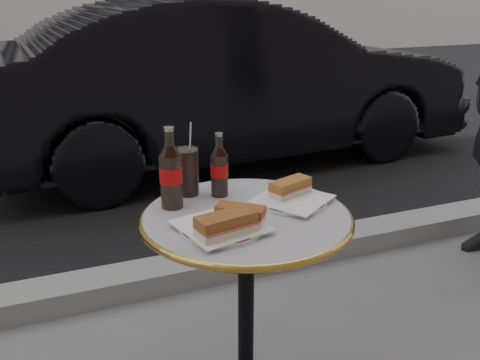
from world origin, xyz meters
name	(u,v)px	position (x,y,z in m)	size (l,w,h in m)	color
asphalt_road	(81,110)	(0.00, 5.00, 0.00)	(40.00, 8.00, 0.00)	black
curb	(175,274)	(0.00, 0.90, 0.05)	(40.00, 0.20, 0.12)	gray
bistro_table	(246,321)	(0.00, 0.00, 0.37)	(0.62, 0.62, 0.73)	#BAB2C4
plate_left	(221,228)	(-0.11, -0.08, 0.74)	(0.23, 0.23, 0.01)	silver
plate_right	(292,201)	(0.16, 0.02, 0.74)	(0.21, 0.21, 0.01)	silver
sandwich_left_a	(226,225)	(-0.11, -0.13, 0.77)	(0.16, 0.07, 0.06)	brown
sandwich_left_b	(240,215)	(-0.05, -0.08, 0.77)	(0.13, 0.06, 0.05)	brown
sandwich_right	(290,188)	(0.17, 0.06, 0.77)	(0.14, 0.06, 0.05)	#A06628
cola_bottle_left	(171,168)	(-0.19, 0.13, 0.86)	(0.07, 0.07, 0.25)	black
cola_bottle_right	(219,165)	(-0.02, 0.17, 0.83)	(0.06, 0.06, 0.20)	black
cola_glass	(187,171)	(-0.11, 0.21, 0.81)	(0.07, 0.07, 0.15)	black
parked_car	(228,82)	(0.94, 2.65, 0.64)	(3.88, 1.35, 1.28)	black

